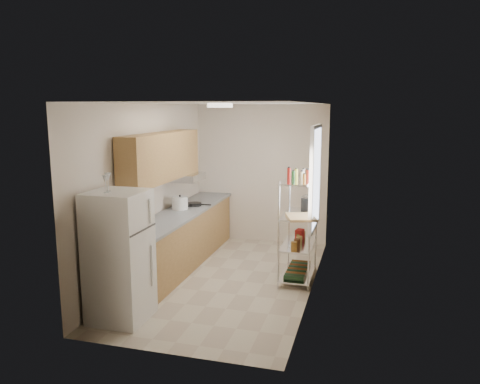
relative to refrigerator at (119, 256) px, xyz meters
The scene contains 16 objects.
room 1.87m from the refrigerator, 61.00° to the left, with size 2.52×4.42×2.62m.
counter_run 2.04m from the refrigerator, 91.39° to the left, with size 0.63×3.51×0.90m.
upper_cabinets 1.97m from the refrigerator, 96.32° to the left, with size 0.33×2.20×0.72m, color #A47C46.
range_hood 2.54m from the refrigerator, 93.01° to the left, with size 0.50×0.60×0.12m, color #B7BABC.
window 2.94m from the refrigerator, 42.50° to the left, with size 0.06×1.00×1.46m, color white.
bakers_rack 2.66m from the refrigerator, 44.85° to the left, with size 0.45×0.90×1.73m.
ceiling_dome 2.35m from the refrigerator, 55.58° to the left, with size 0.34×0.34×0.06m, color white.
refrigerator is the anchor object (origin of this frame).
wine_glass_a 0.90m from the refrigerator, 156.56° to the right, with size 0.08×0.08×0.22m, color silver, non-canonical shape.
wine_glass_b 0.90m from the refrigerator, 115.89° to the right, with size 0.07×0.07×0.21m, color silver, non-canonical shape.
rice_cooker 2.18m from the refrigerator, 93.12° to the left, with size 0.26×0.26×0.21m, color white.
frying_pan_large 2.43m from the refrigerator, 93.55° to the left, with size 0.26×0.26×0.04m, color black.
frying_pan_small 2.50m from the refrigerator, 89.80° to the left, with size 0.24×0.24×0.05m, color black.
cutting_board 2.53m from the refrigerator, 39.47° to the left, with size 0.37×0.48×0.03m, color tan.
espresso_machine 2.84m from the refrigerator, 45.34° to the left, with size 0.14×0.21×0.25m, color black.
storage_bag 2.78m from the refrigerator, 47.68° to the left, with size 0.10×0.15×0.17m, color maroon.
Camera 1 is at (1.95, -6.35, 2.55)m, focal length 35.00 mm.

